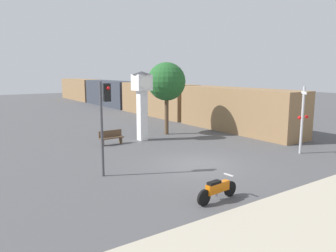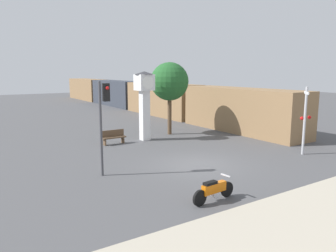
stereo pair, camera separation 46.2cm
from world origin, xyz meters
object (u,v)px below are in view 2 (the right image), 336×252
Objects in this scene: freight_train at (137,96)px; bench at (113,137)px; traffic_light at (103,111)px; clock_tower at (144,95)px; street_tree at (170,82)px; motorcycle at (214,190)px; railroad_crossing_signal at (305,118)px.

bench is at bearing -122.28° from freight_train.
freight_train is 26.06m from traffic_light.
traffic_light is at bearing -120.96° from freight_train.
clock_tower is 2.82m from street_tree.
traffic_light reaches higher than motorcycle.
freight_train is 8.68× the size of street_tree.
bench is (-2.36, -0.02, -2.64)m from clock_tower.
motorcycle is at bearing -164.52° from railroad_crossing_signal.
traffic_light is (-13.39, -22.32, 1.25)m from freight_train.
traffic_light is at bearing 107.85° from motorcycle.
clock_tower is at bearing 68.81° from motorcycle.
railroad_crossing_signal is at bearing -56.26° from clock_tower.
freight_train is 12.05× the size of railroad_crossing_signal.
traffic_light is (-2.13, 5.08, 2.52)m from motorcycle.
motorcycle is 1.26× the size of bench.
bench is (-4.95, -0.82, -3.45)m from street_tree.
street_tree is 6.09m from bench.
railroad_crossing_signal is at bearing 10.57° from motorcycle.
railroad_crossing_signal is (-2.43, -24.96, 0.41)m from freight_train.
traffic_light reaches higher than bench.
motorcycle is at bearing -106.29° from clock_tower.
motorcycle is 0.37× the size of street_tree.
railroad_crossing_signal reaches higher than bench.
bench is at bearing 133.52° from railroad_crossing_signal.
railroad_crossing_signal is at bearing -71.68° from street_tree.
motorcycle is 0.47× the size of traffic_light.
railroad_crossing_signal is 9.92m from street_tree.
street_tree reaches higher than clock_tower.
bench is (0.82, 10.88, 0.06)m from motorcycle.
clock_tower is 1.22× the size of railroad_crossing_signal.
railroad_crossing_signal is 0.72× the size of street_tree.
freight_train is at bearing 59.04° from traffic_light.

